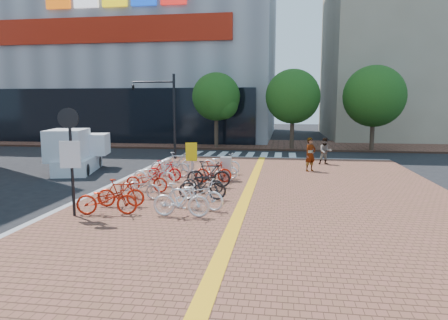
% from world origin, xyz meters
% --- Properties ---
extents(ground, '(120.00, 120.00, 0.00)m').
position_xyz_m(ground, '(0.00, 0.00, 0.00)').
color(ground, black).
rests_on(ground, ground).
extents(sidewalk, '(14.00, 34.00, 0.15)m').
position_xyz_m(sidewalk, '(3.00, -5.00, 0.07)').
color(sidewalk, brown).
rests_on(sidewalk, ground).
extents(tactile_strip, '(0.40, 34.00, 0.01)m').
position_xyz_m(tactile_strip, '(2.00, -5.00, 0.16)').
color(tactile_strip, orange).
rests_on(tactile_strip, sidewalk).
extents(kerb_north, '(14.00, 0.25, 0.15)m').
position_xyz_m(kerb_north, '(3.00, 12.00, 0.08)').
color(kerb_north, gray).
rests_on(kerb_north, ground).
extents(far_sidewalk, '(70.00, 8.00, 0.15)m').
position_xyz_m(far_sidewalk, '(0.00, 21.00, 0.07)').
color(far_sidewalk, brown).
rests_on(far_sidewalk, ground).
extents(department_store, '(36.00, 24.27, 28.00)m').
position_xyz_m(department_store, '(-15.99, 31.95, 13.98)').
color(department_store, gray).
rests_on(department_store, ground).
extents(building_beige, '(20.00, 18.00, 18.00)m').
position_xyz_m(building_beige, '(18.00, 32.00, 9.00)').
color(building_beige, gray).
rests_on(building_beige, ground).
extents(crosswalk, '(7.50, 4.00, 0.01)m').
position_xyz_m(crosswalk, '(0.50, 14.00, 0.01)').
color(crosswalk, silver).
rests_on(crosswalk, ground).
extents(street_trees, '(16.20, 4.60, 6.35)m').
position_xyz_m(street_trees, '(5.04, 17.45, 4.10)').
color(street_trees, '#38281E').
rests_on(street_trees, far_sidewalk).
extents(bike_0, '(2.00, 1.00, 1.00)m').
position_xyz_m(bike_0, '(-2.12, -2.47, 0.65)').
color(bike_0, '#B3200C').
rests_on(bike_0, sidewalk).
extents(bike_1, '(1.65, 0.71, 0.96)m').
position_xyz_m(bike_1, '(-2.08, -1.48, 0.63)').
color(bike_1, '#B6210D').
rests_on(bike_1, sidewalk).
extents(bike_2, '(1.70, 0.78, 0.86)m').
position_xyz_m(bike_2, '(-1.87, -0.23, 0.58)').
color(bike_2, '#B0B0B5').
rests_on(bike_2, sidewalk).
extents(bike_3, '(1.84, 0.81, 0.93)m').
position_xyz_m(bike_3, '(-2.02, 0.93, 0.62)').
color(bike_3, '#A51A0B').
rests_on(bike_3, sidewalk).
extents(bike_4, '(1.98, 0.86, 1.01)m').
position_xyz_m(bike_4, '(-2.07, 2.01, 0.65)').
color(bike_4, white).
rests_on(bike_4, sidewalk).
extents(bike_5, '(1.59, 0.52, 0.95)m').
position_xyz_m(bike_5, '(-1.95, 3.15, 0.62)').
color(bike_5, red).
rests_on(bike_5, sidewalk).
extents(bike_6, '(2.09, 0.94, 1.06)m').
position_xyz_m(bike_6, '(-2.03, 4.31, 0.68)').
color(bike_6, silver).
rests_on(bike_6, sidewalk).
extents(bike_7, '(1.77, 0.67, 1.04)m').
position_xyz_m(bike_7, '(-1.99, 5.60, 0.67)').
color(bike_7, '#B3B3B8').
rests_on(bike_7, sidewalk).
extents(bike_8, '(1.79, 0.54, 1.07)m').
position_xyz_m(bike_8, '(0.27, -2.39, 0.69)').
color(bike_8, silver).
rests_on(bike_8, sidewalk).
extents(bike_9, '(2.05, 1.07, 1.02)m').
position_xyz_m(bike_9, '(0.52, -1.41, 0.66)').
color(bike_9, white).
rests_on(bike_9, sidewalk).
extents(bike_10, '(1.78, 0.69, 1.04)m').
position_xyz_m(bike_10, '(0.47, -0.11, 0.67)').
color(bike_10, black).
rests_on(bike_10, sidewalk).
extents(bike_11, '(1.67, 0.69, 0.86)m').
position_xyz_m(bike_11, '(0.26, 0.99, 0.58)').
color(bike_11, black).
rests_on(bike_11, sidewalk).
extents(bike_12, '(1.86, 0.57, 1.11)m').
position_xyz_m(bike_12, '(0.27, 2.14, 0.70)').
color(bike_12, black).
rests_on(bike_12, sidewalk).
extents(bike_13, '(1.66, 0.67, 0.97)m').
position_xyz_m(bike_13, '(0.29, 3.17, 0.64)').
color(bike_13, '#B61F0D').
rests_on(bike_13, sidewalk).
extents(bike_14, '(1.69, 0.81, 0.85)m').
position_xyz_m(bike_14, '(0.48, 4.28, 0.58)').
color(bike_14, white).
rests_on(bike_14, sidewalk).
extents(bike_15, '(2.07, 0.96, 1.05)m').
position_xyz_m(bike_15, '(0.26, 5.47, 0.67)').
color(bike_15, silver).
rests_on(bike_15, sidewalk).
extents(pedestrian_a, '(0.76, 0.73, 1.75)m').
position_xyz_m(pedestrian_a, '(4.75, 6.87, 1.03)').
color(pedestrian_a, gray).
rests_on(pedestrian_a, sidewalk).
extents(pedestrian_b, '(0.81, 0.67, 1.52)m').
position_xyz_m(pedestrian_b, '(5.75, 9.43, 0.91)').
color(pedestrian_b, '#494D5C').
rests_on(pedestrian_b, sidewalk).
extents(utility_box, '(0.50, 0.37, 1.08)m').
position_xyz_m(utility_box, '(0.77, 3.77, 0.69)').
color(utility_box, silver).
rests_on(utility_box, sidewalk).
extents(yellow_sign, '(0.49, 0.16, 1.82)m').
position_xyz_m(yellow_sign, '(-0.56, 2.63, 1.41)').
color(yellow_sign, '#B7B7BC').
rests_on(yellow_sign, sidewalk).
extents(notice_sign, '(0.61, 0.23, 3.35)m').
position_xyz_m(notice_sign, '(-3.08, -2.78, 2.26)').
color(notice_sign, black).
rests_on(notice_sign, sidewalk).
extents(traffic_light_pole, '(2.86, 1.10, 5.33)m').
position_xyz_m(traffic_light_pole, '(-4.73, 10.53, 3.83)').
color(traffic_light_pole, black).
rests_on(traffic_light_pole, sidewalk).
extents(box_truck, '(2.62, 4.29, 2.31)m').
position_xyz_m(box_truck, '(-7.55, 5.74, 1.09)').
color(box_truck, silver).
rests_on(box_truck, ground).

